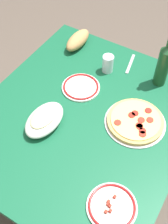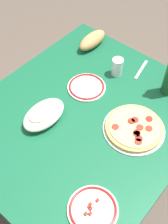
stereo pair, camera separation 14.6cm
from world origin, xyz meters
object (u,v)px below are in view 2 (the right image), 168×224
at_px(dining_table, 84,129).
at_px(baked_pasta_dish, 44,114).
at_px(side_plate_far, 87,87).
at_px(pepperoni_pizza, 134,128).
at_px(water_glass, 117,67).
at_px(side_plate_near, 93,209).
at_px(bread_loaf, 92,40).

xyz_separation_m(dining_table, baked_pasta_dish, (0.14, -0.14, 0.16)).
bearing_deg(baked_pasta_dish, side_plate_far, 175.37).
height_order(pepperoni_pizza, baked_pasta_dish, baked_pasta_dish).
relative_size(dining_table, water_glass, 11.53).
distance_m(side_plate_near, side_plate_far, 0.68).
bearing_deg(bread_loaf, side_plate_near, 39.61).
xyz_separation_m(side_plate_near, side_plate_far, (-0.50, -0.45, -0.00)).
relative_size(dining_table, side_plate_near, 5.69).
bearing_deg(baked_pasta_dish, dining_table, 136.19).
distance_m(baked_pasta_dish, side_plate_far, 0.30).
height_order(dining_table, bread_loaf, bread_loaf).
relative_size(dining_table, pepperoni_pizza, 3.90).
bearing_deg(baked_pasta_dish, bread_loaf, -163.05).
height_order(pepperoni_pizza, side_plate_near, pepperoni_pizza).
bearing_deg(dining_table, side_plate_near, 44.66).
bearing_deg(pepperoni_pizza, side_plate_far, -99.93).
bearing_deg(baked_pasta_dish, pepperoni_pizza, 122.02).
height_order(dining_table, water_glass, water_glass).
height_order(side_plate_near, bread_loaf, bread_loaf).
height_order(baked_pasta_dish, bread_loaf, bread_loaf).
xyz_separation_m(baked_pasta_dish, side_plate_near, (0.20, 0.48, -0.03)).
xyz_separation_m(dining_table, bread_loaf, (-0.45, -0.32, 0.16)).
xyz_separation_m(pepperoni_pizza, bread_loaf, (-0.36, -0.56, 0.03)).
distance_m(dining_table, water_glass, 0.40).
bearing_deg(baked_pasta_dish, side_plate_near, 67.24).
bearing_deg(dining_table, baked_pasta_dish, -43.81).
bearing_deg(bread_loaf, baked_pasta_dish, 16.95).
bearing_deg(pepperoni_pizza, dining_table, -68.90).
bearing_deg(side_plate_near, pepperoni_pizza, -167.07).
height_order(water_glass, side_plate_far, water_glass).
height_order(side_plate_far, bread_loaf, bread_loaf).
xyz_separation_m(pepperoni_pizza, baked_pasta_dish, (0.24, -0.38, 0.03)).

